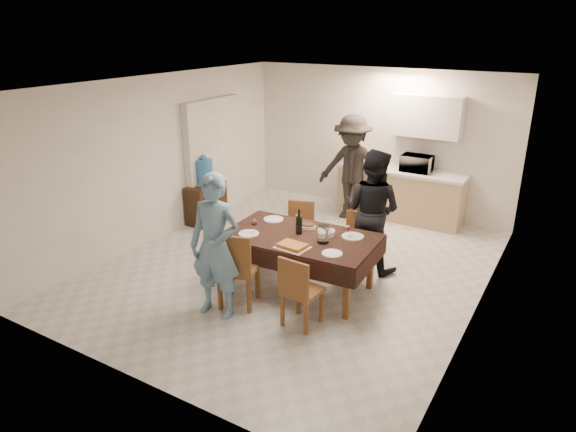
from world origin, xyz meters
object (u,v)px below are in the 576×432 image
Objects in this scene: dining_table at (300,238)px; person_near at (215,246)px; water_jug at (204,172)px; wine_bottle at (299,222)px; savoury_tart at (292,246)px; person_kitchen at (352,168)px; console at (206,203)px; person_far at (372,211)px; microwave at (417,163)px; water_pitcher at (323,234)px.

person_near is at bearing -120.62° from dining_table.
wine_bottle is (2.59, -1.24, 0.01)m from water_jug.
savoury_tart is 0.21× the size of person_kitchen.
console is at bearing 148.63° from savoury_tart.
savoury_tart is (0.15, -0.43, -0.14)m from wine_bottle.
console is 0.57m from water_jug.
person_far reaches higher than console.
dining_table is 5.94× the size of wine_bottle.
microwave reaches higher than wine_bottle.
savoury_tart is at bearing -78.23° from dining_table.
wine_bottle is 2.75m from person_kitchen.
water_jug reaches higher than water_pitcher.
microwave reaches higher than water_pitcher.
person_near is at bearing -131.99° from water_pitcher.
wine_bottle is at bearing 132.02° from dining_table.
console is 0.42× the size of person_far.
dining_table is 1.07× the size of person_kitchen.
wine_bottle is at bearing 57.19° from person_near.
dining_table is 0.40m from savoury_tart.
person_kitchen is at bearing 97.78° from dining_table.
water_pitcher is 0.42m from savoury_tart.
water_jug is (-2.64, 1.29, 0.19)m from dining_table.
person_far reaches higher than water_jug.
water_jug is at bearing 155.86° from water_pitcher.
microwave reaches higher than dining_table.
savoury_tart reaches higher than dining_table.
dining_table is 2.82m from person_kitchen.
person_near is at bearing -48.26° from water_jug.
dining_table is at bearing -26.05° from water_jug.
microwave is at bearing 31.56° from console.
dining_table is at bearing 171.87° from water_pitcher.
dining_table is 2.96m from console.
person_near is (-0.90, -1.00, 0.01)m from water_pitcher.
water_pitcher reaches higher than console.
microwave reaches higher than console.
dining_table is at bearing 53.99° from person_near.
dining_table is 1.13× the size of person_near.
water_pitcher is 0.13× the size of person_far.
water_jug is 1.16× the size of savoury_tart.
microwave is at bearing -82.46° from person_far.
person_near is (2.09, -2.34, 0.54)m from console.
person_far is at bearing 79.70° from water_pitcher.
person_kitchen is (-0.87, 2.81, 0.07)m from water_pitcher.
dining_table is at bearing 81.29° from microwave.
water_jug is at bearing 1.71° from person_far.
microwave is 2.17m from person_far.
person_kitchen reaches higher than microwave.
person_near is (2.09, -2.34, -0.03)m from water_jug.
console is at bearing 150.98° from dining_table.
person_near is (-0.65, -0.67, 0.10)m from savoury_tart.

